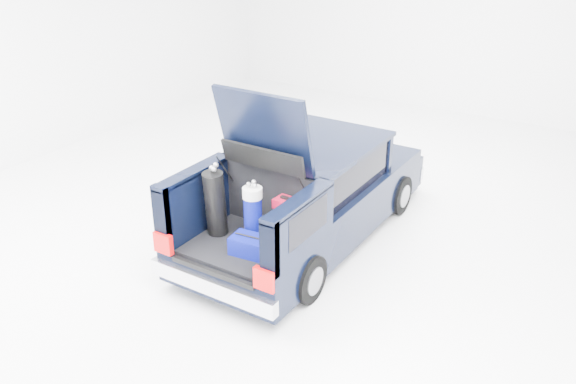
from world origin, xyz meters
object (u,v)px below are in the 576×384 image
Objects in this scene: blue_golf_bag at (253,214)px; black_golf_bag at (215,203)px; red_suitcase at (288,220)px; blue_duffel at (250,245)px; car at (310,193)px.

black_golf_bag is at bearing -157.43° from blue_golf_bag.
blue_golf_bag is (-0.36, -0.25, 0.10)m from red_suitcase.
black_golf_bag is 1.17× the size of blue_golf_bag.
blue_duffel is (0.65, -0.18, -0.32)m from black_golf_bag.
blue_golf_bag is 0.42m from blue_duffel.
car is 1.67m from black_golf_bag.
blue_golf_bag is 1.65× the size of blue_duffel.
red_suitcase is at bearing -72.67° from car.
blue_golf_bag is at bearing -142.18° from red_suitcase.
black_golf_bag reaches higher than blue_duffel.
blue_duffel is at bearing -84.24° from car.
car is at bearing 110.30° from red_suitcase.
car reaches higher than black_golf_bag.
blue_duffel is at bearing -107.23° from red_suitcase.
red_suitcase is at bearing 63.34° from blue_duffel.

